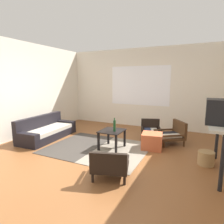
{
  "coord_description": "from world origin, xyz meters",
  "views": [
    {
      "loc": [
        2.01,
        -3.37,
        1.63
      ],
      "look_at": [
        -0.13,
        1.08,
        0.79
      ],
      "focal_mm": 30.47,
      "sensor_mm": 36.0,
      "label": 1
    }
  ],
  "objects_px": {
    "armchair_corner": "(172,133)",
    "console_shelf": "(221,128)",
    "armchair_by_window": "(151,129)",
    "armchair_striped_foreground": "(110,165)",
    "glass_bottle": "(114,126)",
    "wicker_basket": "(206,158)",
    "ottoman_orange": "(152,141)",
    "couch": "(47,131)",
    "coffee_table": "(112,134)",
    "crt_television": "(224,112)",
    "clay_vase": "(221,113)"
  },
  "relations": [
    {
      "from": "armchair_corner",
      "to": "glass_bottle",
      "type": "distance_m",
      "value": 1.6
    },
    {
      "from": "armchair_corner",
      "to": "clay_vase",
      "type": "distance_m",
      "value": 1.6
    },
    {
      "from": "wicker_basket",
      "to": "couch",
      "type": "bearing_deg",
      "value": -179.45
    },
    {
      "from": "clay_vase",
      "to": "wicker_basket",
      "type": "xyz_separation_m",
      "value": [
        -0.19,
        -0.01,
        -0.9
      ]
    },
    {
      "from": "couch",
      "to": "console_shelf",
      "type": "distance_m",
      "value": 4.29
    },
    {
      "from": "coffee_table",
      "to": "clay_vase",
      "type": "relative_size",
      "value": 1.97
    },
    {
      "from": "couch",
      "to": "ottoman_orange",
      "type": "height_order",
      "value": "couch"
    },
    {
      "from": "wicker_basket",
      "to": "ottoman_orange",
      "type": "bearing_deg",
      "value": 160.17
    },
    {
      "from": "armchair_by_window",
      "to": "clay_vase",
      "type": "relative_size",
      "value": 2.24
    },
    {
      "from": "armchair_by_window",
      "to": "armchair_corner",
      "type": "distance_m",
      "value": 0.67
    },
    {
      "from": "armchair_by_window",
      "to": "couch",
      "type": "bearing_deg",
      "value": -153.75
    },
    {
      "from": "ottoman_orange",
      "to": "coffee_table",
      "type": "bearing_deg",
      "value": -154.52
    },
    {
      "from": "crt_television",
      "to": "armchair_corner",
      "type": "bearing_deg",
      "value": 123.8
    },
    {
      "from": "armchair_by_window",
      "to": "crt_television",
      "type": "distance_m",
      "value": 2.48
    },
    {
      "from": "armchair_striped_foreground",
      "to": "clay_vase",
      "type": "height_order",
      "value": "clay_vase"
    },
    {
      "from": "couch",
      "to": "clay_vase",
      "type": "height_order",
      "value": "clay_vase"
    },
    {
      "from": "clay_vase",
      "to": "armchair_striped_foreground",
      "type": "bearing_deg",
      "value": -141.71
    },
    {
      "from": "clay_vase",
      "to": "glass_bottle",
      "type": "distance_m",
      "value": 2.17
    },
    {
      "from": "console_shelf",
      "to": "armchair_by_window",
      "type": "bearing_deg",
      "value": 136.83
    },
    {
      "from": "console_shelf",
      "to": "crt_television",
      "type": "relative_size",
      "value": 2.72
    },
    {
      "from": "console_shelf",
      "to": "glass_bottle",
      "type": "relative_size",
      "value": 4.54
    },
    {
      "from": "couch",
      "to": "armchair_by_window",
      "type": "height_order",
      "value": "couch"
    },
    {
      "from": "coffee_table",
      "to": "armchair_striped_foreground",
      "type": "bearing_deg",
      "value": -65.69
    },
    {
      "from": "couch",
      "to": "coffee_table",
      "type": "xyz_separation_m",
      "value": [
        2.03,
        0.05,
        0.16
      ]
    },
    {
      "from": "glass_bottle",
      "to": "clay_vase",
      "type": "bearing_deg",
      "value": 1.37
    },
    {
      "from": "wicker_basket",
      "to": "glass_bottle",
      "type": "bearing_deg",
      "value": -178.93
    },
    {
      "from": "ottoman_orange",
      "to": "clay_vase",
      "type": "relative_size",
      "value": 1.56
    },
    {
      "from": "crt_television",
      "to": "couch",
      "type": "bearing_deg",
      "value": 174.85
    },
    {
      "from": "console_shelf",
      "to": "crt_television",
      "type": "bearing_deg",
      "value": -90.96
    },
    {
      "from": "crt_television",
      "to": "armchair_striped_foreground",
      "type": "bearing_deg",
      "value": -152.35
    },
    {
      "from": "armchair_by_window",
      "to": "glass_bottle",
      "type": "bearing_deg",
      "value": -112.09
    },
    {
      "from": "armchair_corner",
      "to": "console_shelf",
      "type": "xyz_separation_m",
      "value": [
        0.97,
        -1.26,
        0.54
      ]
    },
    {
      "from": "crt_television",
      "to": "wicker_basket",
      "type": "distance_m",
      "value": 1.09
    },
    {
      "from": "ottoman_orange",
      "to": "wicker_basket",
      "type": "relative_size",
      "value": 1.56
    },
    {
      "from": "clay_vase",
      "to": "glass_bottle",
      "type": "height_order",
      "value": "clay_vase"
    },
    {
      "from": "armchair_by_window",
      "to": "wicker_basket",
      "type": "bearing_deg",
      "value": -41.89
    },
    {
      "from": "glass_bottle",
      "to": "armchair_striped_foreground",
      "type": "bearing_deg",
      "value": -68.27
    },
    {
      "from": "glass_bottle",
      "to": "wicker_basket",
      "type": "distance_m",
      "value": 1.99
    },
    {
      "from": "armchair_striped_foreground",
      "to": "clay_vase",
      "type": "relative_size",
      "value": 2.43
    },
    {
      "from": "armchair_by_window",
      "to": "ottoman_orange",
      "type": "xyz_separation_m",
      "value": [
        0.25,
        -0.85,
        -0.06
      ]
    },
    {
      "from": "armchair_corner",
      "to": "console_shelf",
      "type": "distance_m",
      "value": 1.68
    },
    {
      "from": "couch",
      "to": "glass_bottle",
      "type": "height_order",
      "value": "glass_bottle"
    },
    {
      "from": "ottoman_orange",
      "to": "console_shelf",
      "type": "height_order",
      "value": "console_shelf"
    },
    {
      "from": "couch",
      "to": "wicker_basket",
      "type": "bearing_deg",
      "value": 0.55
    },
    {
      "from": "couch",
      "to": "armchair_corner",
      "type": "distance_m",
      "value": 3.44
    },
    {
      "from": "armchair_by_window",
      "to": "armchair_striped_foreground",
      "type": "height_order",
      "value": "armchair_by_window"
    },
    {
      "from": "glass_bottle",
      "to": "wicker_basket",
      "type": "relative_size",
      "value": 1.05
    },
    {
      "from": "coffee_table",
      "to": "armchair_corner",
      "type": "xyz_separation_m",
      "value": [
        1.24,
        1.01,
        -0.09
      ]
    },
    {
      "from": "console_shelf",
      "to": "glass_bottle",
      "type": "xyz_separation_m",
      "value": [
        -2.13,
        0.2,
        -0.22
      ]
    },
    {
      "from": "armchair_corner",
      "to": "clay_vase",
      "type": "bearing_deg",
      "value": -46.12
    }
  ]
}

